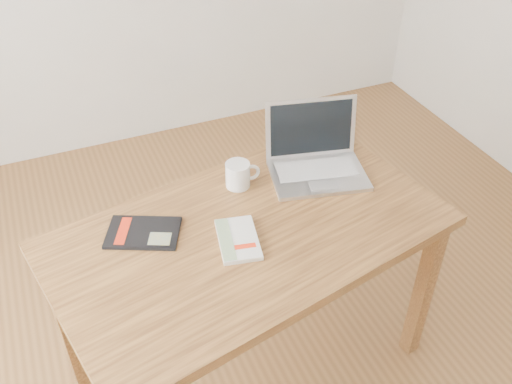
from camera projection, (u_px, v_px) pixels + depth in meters
name	position (u px, v px, depth m)	size (l,w,h in m)	color
room	(223.00, 84.00, 1.44)	(4.04, 4.04, 2.70)	brown
desk	(249.00, 248.00, 1.97)	(1.44, 1.01, 0.75)	brown
white_guidebook	(238.00, 239.00, 1.86)	(0.17, 0.23, 0.02)	beige
black_guidebook	(143.00, 233.00, 1.89)	(0.28, 0.24, 0.01)	black
laptop	(316.00, 158.00, 2.15)	(0.41, 0.36, 0.25)	silver
coffee_mug	(239.00, 174.00, 2.07)	(0.13, 0.09, 0.10)	white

